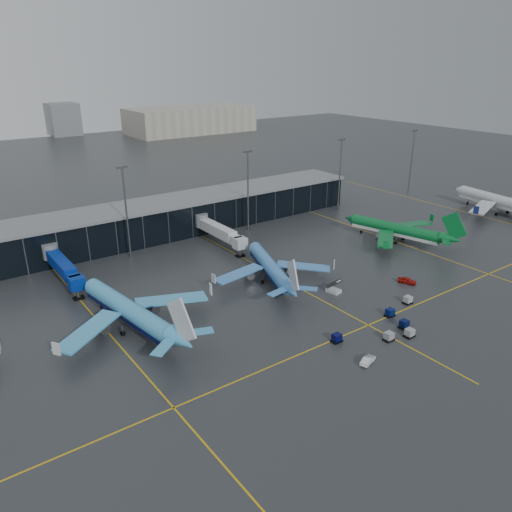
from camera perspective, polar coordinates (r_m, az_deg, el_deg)
ground at (r=110.42m, az=3.39°, el=-6.27°), size 600.00×600.00×0.00m
terminal_pier at (r=157.52m, az=-10.94°, el=4.22°), size 142.00×17.00×10.70m
jet_bridges at (r=130.05m, az=-21.22°, el=-1.11°), size 94.00×27.50×7.20m
flood_masts at (r=146.99m, az=-7.37°, el=6.59°), size 203.00×0.50×25.50m
distant_hangars at (r=365.46m, az=-18.26°, el=13.95°), size 260.00×71.00×22.00m
taxi_lines at (r=123.46m, az=3.90°, el=-3.11°), size 220.00×120.00×0.02m
airliner_arkefly at (r=104.40m, az=-14.51°, el=-4.82°), size 41.77×46.03×12.67m
airliner_klm_near at (r=123.15m, az=1.61°, el=-0.31°), size 42.21×44.89×11.15m
airliner_aer_lingus at (r=155.60m, az=15.66°, el=3.75°), size 41.70×45.08×11.71m
airliner_ba at (r=197.37m, az=26.13°, el=6.35°), size 44.94×49.50×13.62m
baggage_carts at (r=107.35m, az=15.08°, el=-7.47°), size 26.92×11.08×1.70m
mobile_airstair at (r=119.67m, az=8.87°, el=-3.77°), size 2.74×3.55×3.45m
service_van_red at (r=128.31m, az=16.88°, el=-2.69°), size 3.43×4.79×1.52m
service_van_white at (r=94.75m, az=12.67°, el=-11.52°), size 4.28×2.55×1.33m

